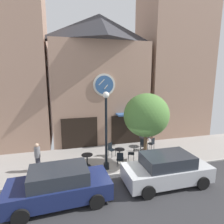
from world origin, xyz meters
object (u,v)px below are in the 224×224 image
object	(u,v)px
cafe_chair_curbside	(132,152)
cafe_chair_left_end	(143,143)
cafe_chair_corner	(111,148)
cafe_table_rightmost	(144,139)
cafe_table_center_right	(120,153)
cafe_chair_mid_row	(152,143)
cafe_table_near_door	(87,158)
cafe_chair_near_lamp	(120,158)
parked_car_navy	(59,185)
parked_car_silver	(167,169)
street_lamp	(106,131)
pedestrian_grey	(38,157)
street_tree	(146,115)

from	to	relation	value
cafe_chair_curbside	cafe_chair_left_end	distance (m)	1.86
cafe_chair_curbside	cafe_chair_corner	bearing A→B (deg)	139.19
cafe_table_rightmost	cafe_table_center_right	bearing A→B (deg)	-144.18
cafe_chair_curbside	cafe_chair_mid_row	bearing A→B (deg)	32.30
cafe_table_near_door	cafe_chair_left_end	size ratio (longest dim) A/B	0.80
cafe_chair_curbside	cafe_chair_left_end	bearing A→B (deg)	45.07
cafe_table_near_door	cafe_chair_near_lamp	distance (m)	1.98
parked_car_navy	parked_car_silver	distance (m)	5.17
street_lamp	parked_car_navy	size ratio (longest dim) A/B	1.03
cafe_chair_corner	cafe_chair_left_end	distance (m)	2.50
cafe_chair_near_lamp	parked_car_navy	xyz separation A→B (m)	(-3.47, -2.43, 0.23)
cafe_chair_corner	parked_car_silver	distance (m)	4.36
street_lamp	cafe_table_rightmost	bearing A→B (deg)	37.27
cafe_table_rightmost	cafe_chair_mid_row	bearing A→B (deg)	-73.05
cafe_chair_curbside	cafe_chair_left_end	world-z (taller)	same
pedestrian_grey	cafe_chair_corner	bearing A→B (deg)	12.35
cafe_chair_curbside	pedestrian_grey	distance (m)	5.69
street_lamp	parked_car_navy	distance (m)	3.81
cafe_table_center_right	cafe_chair_left_end	world-z (taller)	cafe_chair_left_end
street_lamp	pedestrian_grey	size ratio (longest dim) A/B	2.70
cafe_table_near_door	cafe_chair_corner	bearing A→B (deg)	30.94
cafe_chair_mid_row	pedestrian_grey	xyz separation A→B (m)	(-7.66, -1.24, 0.33)
cafe_chair_corner	cafe_chair_near_lamp	bearing A→B (deg)	-84.61
cafe_table_center_right	cafe_chair_left_end	bearing A→B (deg)	27.26
cafe_table_rightmost	cafe_chair_near_lamp	world-z (taller)	cafe_chair_near_lamp
cafe_chair_near_lamp	cafe_chair_left_end	bearing A→B (deg)	39.41
cafe_table_rightmost	parked_car_navy	bearing A→B (deg)	-140.78
cafe_chair_left_end	parked_car_navy	xyz separation A→B (m)	(-5.80, -4.34, 0.23)
cafe_table_rightmost	parked_car_silver	distance (m)	5.11
parked_car_silver	cafe_table_near_door	bearing A→B (deg)	141.23
cafe_table_rightmost	parked_car_silver	xyz separation A→B (m)	(-1.05, -4.99, 0.21)
cafe_table_center_right	cafe_chair_near_lamp	world-z (taller)	cafe_chair_near_lamp
cafe_table_rightmost	cafe_chair_corner	world-z (taller)	cafe_chair_corner
street_lamp	cafe_chair_left_end	size ratio (longest dim) A/B	5.01
cafe_chair_near_lamp	parked_car_silver	bearing A→B (deg)	-54.00
parked_car_navy	parked_car_silver	bearing A→B (deg)	0.98
cafe_table_rightmost	cafe_chair_near_lamp	bearing A→B (deg)	-136.05
cafe_table_near_door	parked_car_navy	size ratio (longest dim) A/B	0.16
pedestrian_grey	parked_car_navy	world-z (taller)	pedestrian_grey
cafe_table_center_right	cafe_chair_corner	size ratio (longest dim) A/B	0.82
cafe_chair_corner	cafe_chair_mid_row	world-z (taller)	same
street_lamp	parked_car_silver	bearing A→B (deg)	-41.03
cafe_chair_curbside	cafe_table_near_door	bearing A→B (deg)	-179.14
street_lamp	cafe_chair_mid_row	bearing A→B (deg)	26.80
cafe_chair_left_end	parked_car_navy	world-z (taller)	parked_car_navy
street_tree	cafe_table_center_right	xyz separation A→B (m)	(-1.25, 1.11, -2.61)
cafe_table_near_door	cafe_chair_curbside	xyz separation A→B (m)	(2.91, 0.04, 0.03)
cafe_chair_mid_row	parked_car_navy	size ratio (longest dim) A/B	0.21
cafe_table_center_right	parked_car_navy	world-z (taller)	parked_car_navy
cafe_chair_curbside	pedestrian_grey	size ratio (longest dim) A/B	0.54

